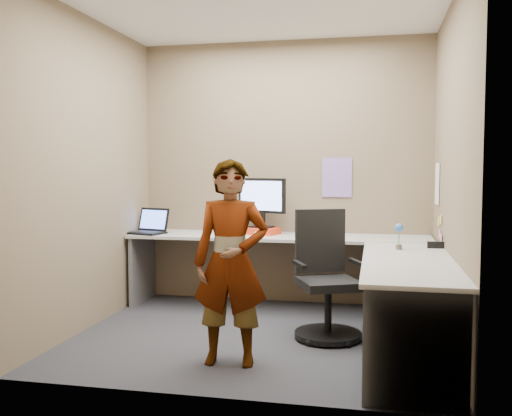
% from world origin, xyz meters
% --- Properties ---
extents(ground, '(3.00, 3.00, 0.00)m').
position_xyz_m(ground, '(0.00, 0.00, 0.00)').
color(ground, '#232328').
rests_on(ground, ground).
extents(wall_back, '(3.00, 0.00, 3.00)m').
position_xyz_m(wall_back, '(0.00, 1.30, 1.35)').
color(wall_back, brown).
rests_on(wall_back, ground).
extents(wall_right, '(0.00, 2.70, 2.70)m').
position_xyz_m(wall_right, '(1.50, 0.00, 1.35)').
color(wall_right, brown).
rests_on(wall_right, ground).
extents(wall_left, '(0.00, 2.70, 2.70)m').
position_xyz_m(wall_left, '(-1.50, 0.00, 1.35)').
color(wall_left, brown).
rests_on(wall_left, ground).
extents(ceiling, '(3.00, 3.00, 0.00)m').
position_xyz_m(ceiling, '(0.00, 0.00, 2.70)').
color(ceiling, white).
rests_on(ceiling, wall_back).
extents(desk, '(2.98, 2.58, 0.73)m').
position_xyz_m(desk, '(0.44, 0.39, 0.59)').
color(desk, '#B4B4B4').
rests_on(desk, ground).
extents(paper_ream, '(0.39, 0.33, 0.07)m').
position_xyz_m(paper_ream, '(-0.18, 1.05, 0.76)').
color(paper_ream, red).
rests_on(paper_ream, desk).
extents(monitor, '(0.51, 0.23, 0.50)m').
position_xyz_m(monitor, '(-0.18, 1.07, 1.09)').
color(monitor, black).
rests_on(monitor, paper_ream).
extents(laptop, '(0.42, 0.38, 0.25)m').
position_xyz_m(laptop, '(-1.32, 0.88, 0.79)').
color(laptop, black).
rests_on(laptop, desk).
extents(trackball_mouse, '(0.12, 0.08, 0.07)m').
position_xyz_m(trackball_mouse, '(-0.41, 0.84, 0.76)').
color(trackball_mouse, '#B7B7BC').
rests_on(trackball_mouse, desk).
extents(origami, '(0.10, 0.10, 0.06)m').
position_xyz_m(origami, '(-0.18, 0.78, 0.76)').
color(origami, white).
rests_on(origami, desk).
extents(stapler, '(0.15, 0.05, 0.05)m').
position_xyz_m(stapler, '(1.44, 0.35, 0.76)').
color(stapler, black).
rests_on(stapler, desk).
extents(flower, '(0.07, 0.07, 0.22)m').
position_xyz_m(flower, '(1.13, 0.21, 0.87)').
color(flower, brown).
rests_on(flower, desk).
extents(calendar_purple, '(0.30, 0.01, 0.40)m').
position_xyz_m(calendar_purple, '(0.55, 1.29, 1.30)').
color(calendar_purple, '#846BB7').
rests_on(calendar_purple, wall_back).
extents(calendar_white, '(0.01, 0.28, 0.38)m').
position_xyz_m(calendar_white, '(1.49, 0.90, 1.25)').
color(calendar_white, white).
rests_on(calendar_white, wall_right).
extents(sticky_note_a, '(0.01, 0.07, 0.07)m').
position_xyz_m(sticky_note_a, '(1.49, 0.55, 0.95)').
color(sticky_note_a, '#F2E059').
rests_on(sticky_note_a, wall_right).
extents(sticky_note_b, '(0.01, 0.07, 0.07)m').
position_xyz_m(sticky_note_b, '(1.49, 0.60, 0.82)').
color(sticky_note_b, pink).
rests_on(sticky_note_b, wall_right).
extents(sticky_note_c, '(0.01, 0.07, 0.07)m').
position_xyz_m(sticky_note_c, '(1.49, 0.48, 0.80)').
color(sticky_note_c, pink).
rests_on(sticky_note_c, wall_right).
extents(sticky_note_d, '(0.01, 0.07, 0.07)m').
position_xyz_m(sticky_note_d, '(1.49, 0.70, 0.92)').
color(sticky_note_d, '#F2E059').
rests_on(sticky_note_d, wall_right).
extents(office_chair, '(0.60, 0.60, 1.03)m').
position_xyz_m(office_chair, '(0.55, 0.09, 0.42)').
color(office_chair, black).
rests_on(office_chair, ground).
extents(person, '(0.56, 0.39, 1.46)m').
position_xyz_m(person, '(-0.06, -0.68, 0.73)').
color(person, '#999399').
rests_on(person, ground).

